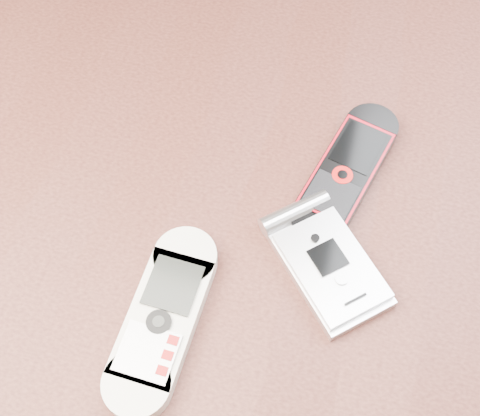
{
  "coord_description": "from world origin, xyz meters",
  "views": [
    {
      "loc": [
        0.07,
        -0.26,
        1.23
      ],
      "look_at": [
        0.01,
        0.0,
        0.76
      ],
      "focal_mm": 50.0,
      "sensor_mm": 36.0,
      "label": 1
    }
  ],
  "objects_px": {
    "nokia_white": "(163,319)",
    "motorola_razr": "(329,265)",
    "table": "(235,266)",
    "nokia_black_red": "(346,172)"
  },
  "relations": [
    {
      "from": "nokia_black_red",
      "to": "motorola_razr",
      "type": "relative_size",
      "value": 1.31
    },
    {
      "from": "nokia_white",
      "to": "motorola_razr",
      "type": "distance_m",
      "value": 0.13
    },
    {
      "from": "nokia_white",
      "to": "motorola_razr",
      "type": "relative_size",
      "value": 1.33
    },
    {
      "from": "table",
      "to": "nokia_white",
      "type": "relative_size",
      "value": 7.84
    },
    {
      "from": "table",
      "to": "motorola_razr",
      "type": "distance_m",
      "value": 0.15
    },
    {
      "from": "table",
      "to": "motorola_razr",
      "type": "bearing_deg",
      "value": -20.45
    },
    {
      "from": "table",
      "to": "nokia_white",
      "type": "xyz_separation_m",
      "value": [
        -0.03,
        -0.11,
        0.11
      ]
    },
    {
      "from": "table",
      "to": "nokia_white",
      "type": "height_order",
      "value": "nokia_white"
    },
    {
      "from": "nokia_white",
      "to": "nokia_black_red",
      "type": "distance_m",
      "value": 0.2
    },
    {
      "from": "table",
      "to": "nokia_white",
      "type": "distance_m",
      "value": 0.16
    }
  ]
}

